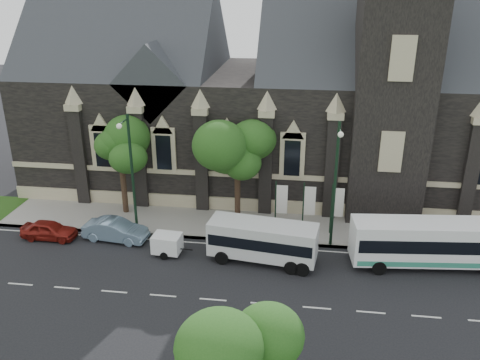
% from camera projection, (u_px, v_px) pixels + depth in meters
% --- Properties ---
extents(ground, '(160.00, 160.00, 0.00)m').
position_uv_depth(ground, '(163.00, 296.00, 29.16)').
color(ground, black).
rests_on(ground, ground).
extents(sidewalk, '(80.00, 5.00, 0.15)m').
position_uv_depth(sidewalk, '(197.00, 222.00, 37.86)').
color(sidewalk, gray).
rests_on(sidewalk, ground).
extents(museum, '(40.00, 17.70, 29.90)m').
position_uv_depth(museum, '(275.00, 94.00, 42.74)').
color(museum, black).
rests_on(museum, ground).
extents(tree_park_east, '(3.40, 3.40, 6.28)m').
position_uv_depth(tree_park_east, '(249.00, 352.00, 18.10)').
color(tree_park_east, black).
rests_on(tree_park_east, ground).
extents(tree_walk_right, '(4.08, 4.08, 7.80)m').
position_uv_depth(tree_walk_right, '(241.00, 148.00, 36.44)').
color(tree_walk_right, black).
rests_on(tree_walk_right, ground).
extents(tree_walk_left, '(3.91, 3.91, 7.64)m').
position_uv_depth(tree_walk_left, '(123.00, 144.00, 37.56)').
color(tree_walk_left, black).
rests_on(tree_walk_left, ground).
extents(street_lamp_near, '(0.36, 1.88, 9.00)m').
position_uv_depth(street_lamp_near, '(335.00, 179.00, 32.54)').
color(street_lamp_near, black).
rests_on(street_lamp_near, ground).
extents(street_lamp_mid, '(0.36, 1.88, 9.00)m').
position_uv_depth(street_lamp_mid, '(131.00, 169.00, 34.26)').
color(street_lamp_mid, black).
rests_on(street_lamp_mid, ground).
extents(banner_flag_left, '(0.90, 0.10, 4.00)m').
position_uv_depth(banner_flag_left, '(280.00, 202.00, 35.77)').
color(banner_flag_left, black).
rests_on(banner_flag_left, ground).
extents(banner_flag_center, '(0.90, 0.10, 4.00)m').
position_uv_depth(banner_flag_center, '(307.00, 204.00, 35.53)').
color(banner_flag_center, black).
rests_on(banner_flag_center, ground).
extents(banner_flag_right, '(0.90, 0.10, 4.00)m').
position_uv_depth(banner_flag_right, '(336.00, 205.00, 35.28)').
color(banner_flag_right, black).
rests_on(banner_flag_right, ground).
extents(tour_coach, '(10.98, 3.39, 3.15)m').
position_uv_depth(tour_coach, '(437.00, 243.00, 31.56)').
color(tour_coach, white).
rests_on(tour_coach, ground).
extents(shuttle_bus, '(7.29, 3.31, 2.72)m').
position_uv_depth(shuttle_bus, '(263.00, 240.00, 32.24)').
color(shuttle_bus, silver).
rests_on(shuttle_bus, ground).
extents(box_trailer, '(2.76, 1.62, 1.45)m').
position_uv_depth(box_trailer, '(167.00, 243.00, 33.30)').
color(box_trailer, white).
rests_on(box_trailer, ground).
extents(sedan, '(4.80, 2.11, 1.53)m').
position_uv_depth(sedan, '(116.00, 230.00, 35.20)').
color(sedan, '#7D9BB5').
rests_on(sedan, ground).
extents(car_far_red, '(3.97, 1.63, 1.35)m').
position_uv_depth(car_far_red, '(49.00, 230.00, 35.42)').
color(car_far_red, maroon).
rests_on(car_far_red, ground).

